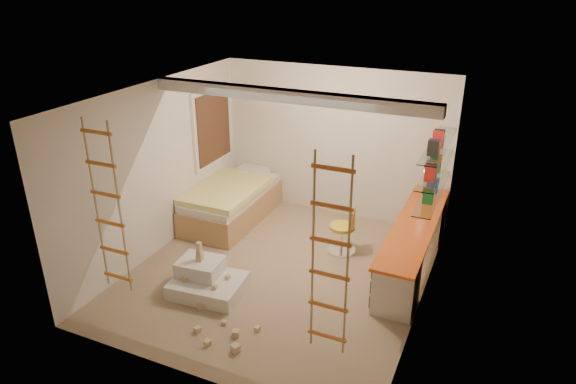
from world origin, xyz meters
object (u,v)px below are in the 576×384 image
at_px(desk, 413,245).
at_px(bed, 232,202).
at_px(swivel_chair, 343,236).
at_px(play_platform, 206,280).

height_order(desk, bed, desk).
xyz_separation_m(bed, swivel_chair, (2.13, -0.30, -0.06)).
relative_size(desk, play_platform, 2.79).
bearing_deg(swivel_chair, bed, 171.99).
distance_m(bed, swivel_chair, 2.15).
height_order(desk, swivel_chair, desk).
relative_size(swivel_chair, play_platform, 0.74).
height_order(swivel_chair, play_platform, swivel_chair).
xyz_separation_m(desk, play_platform, (-2.43, -1.69, -0.24)).
distance_m(desk, swivel_chair, 1.08).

